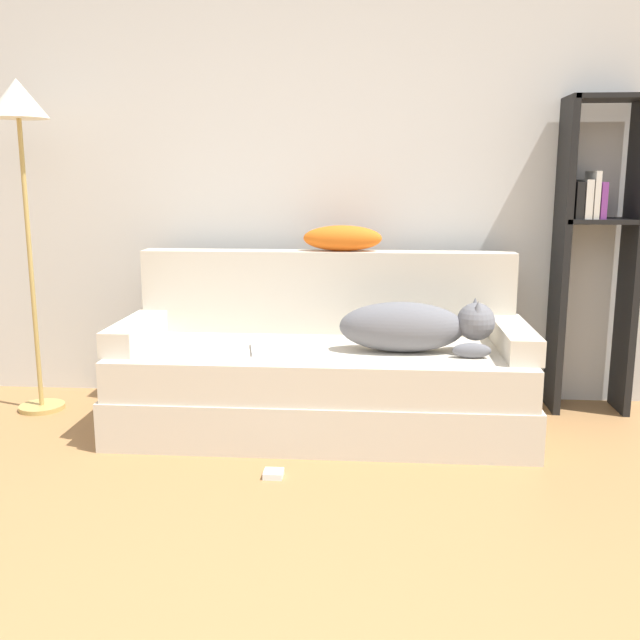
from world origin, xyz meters
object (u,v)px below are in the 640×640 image
object	(u,v)px
couch	(322,388)
bookshelf	(595,240)
laptop	(289,348)
throw_pillow	(343,238)
power_adapter	(273,474)
dog	(415,326)
floor_lamp	(20,130)

from	to	relation	value
couch	bookshelf	xyz separation A→B (m)	(1.37, 0.42, 0.70)
laptop	throw_pillow	size ratio (longest dim) A/B	0.97
laptop	power_adapter	distance (m)	0.66
dog	power_adapter	xyz separation A→B (m)	(-0.59, -0.53, -0.52)
dog	throw_pillow	size ratio (longest dim) A/B	1.77
laptop	bookshelf	xyz separation A→B (m)	(1.52, 0.49, 0.48)
couch	power_adapter	distance (m)	0.65
laptop	bookshelf	size ratio (longest dim) A/B	0.25
laptop	power_adapter	world-z (taller)	laptop
couch	floor_lamp	distance (m)	1.96
bookshelf	floor_lamp	world-z (taller)	floor_lamp
laptop	throw_pillow	bearing A→B (deg)	50.07
dog	throw_pillow	distance (m)	0.67
bookshelf	dog	bearing A→B (deg)	-152.35
couch	dog	world-z (taller)	dog
couch	throw_pillow	distance (m)	0.79
laptop	bookshelf	world-z (taller)	bookshelf
dog	laptop	bearing A→B (deg)	-179.69
bookshelf	throw_pillow	bearing A→B (deg)	-176.96
couch	floor_lamp	size ratio (longest dim) A/B	1.17
laptop	couch	bearing A→B (deg)	15.40
dog	laptop	xyz separation A→B (m)	(-0.59, -0.00, -0.11)
throw_pillow	floor_lamp	distance (m)	1.69
dog	couch	bearing A→B (deg)	170.74
laptop	power_adapter	size ratio (longest dim) A/B	4.97
throw_pillow	floor_lamp	xyz separation A→B (m)	(-1.59, -0.17, 0.54)
throw_pillow	bookshelf	distance (m)	1.29
couch	throw_pillow	bearing A→B (deg)	76.82
laptop	bookshelf	bearing A→B (deg)	6.62
floor_lamp	power_adapter	size ratio (longest dim) A/B	21.27
bookshelf	floor_lamp	xyz separation A→B (m)	(-2.88, -0.24, 0.54)
couch	power_adapter	world-z (taller)	couch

